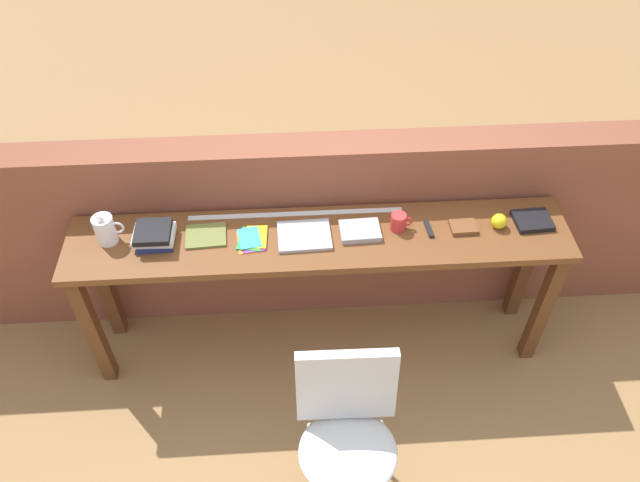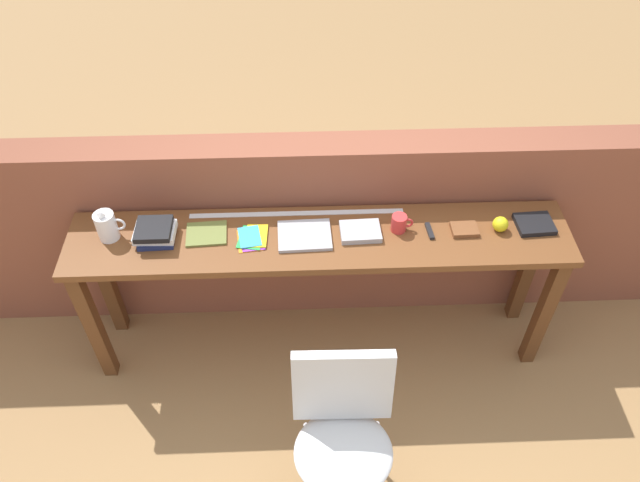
% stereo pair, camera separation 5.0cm
% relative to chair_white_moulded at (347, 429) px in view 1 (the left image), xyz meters
% --- Properties ---
extents(ground_plane, '(40.00, 40.00, 0.00)m').
position_rel_chair_white_moulded_xyz_m(ground_plane, '(-0.07, 0.55, -0.53)').
color(ground_plane, '#9E7547').
extents(brick_wall_back, '(6.00, 0.20, 1.19)m').
position_rel_chair_white_moulded_xyz_m(brick_wall_back, '(-0.07, 1.19, 0.07)').
color(brick_wall_back, brown).
rests_on(brick_wall_back, ground).
extents(sideboard, '(2.50, 0.44, 0.88)m').
position_rel_chair_white_moulded_xyz_m(sideboard, '(-0.07, 0.85, 0.21)').
color(sideboard, brown).
rests_on(sideboard, ground).
extents(chair_white_moulded, '(0.45, 0.46, 0.89)m').
position_rel_chair_white_moulded_xyz_m(chair_white_moulded, '(0.00, 0.00, 0.00)').
color(chair_white_moulded, silver).
rests_on(chair_white_moulded, ground).
extents(pitcher_white, '(0.14, 0.10, 0.18)m').
position_rel_chair_white_moulded_xyz_m(pitcher_white, '(-1.10, 0.88, 0.43)').
color(pitcher_white, white).
rests_on(pitcher_white, sideboard).
extents(book_stack_leftmost, '(0.20, 0.17, 0.09)m').
position_rel_chair_white_moulded_xyz_m(book_stack_leftmost, '(-0.87, 0.86, 0.40)').
color(book_stack_leftmost, navy).
rests_on(book_stack_leftmost, sideboard).
extents(magazine_cycling, '(0.21, 0.18, 0.01)m').
position_rel_chair_white_moulded_xyz_m(magazine_cycling, '(-0.63, 0.88, 0.36)').
color(magazine_cycling, olive).
rests_on(magazine_cycling, sideboard).
extents(pamphlet_pile_colourful, '(0.16, 0.19, 0.01)m').
position_rel_chair_white_moulded_xyz_m(pamphlet_pile_colourful, '(-0.40, 0.84, 0.36)').
color(pamphlet_pile_colourful, orange).
rests_on(pamphlet_pile_colourful, sideboard).
extents(book_open_centre, '(0.27, 0.22, 0.02)m').
position_rel_chair_white_moulded_xyz_m(book_open_centre, '(-0.15, 0.85, 0.36)').
color(book_open_centre, '#9E9EA3').
rests_on(book_open_centre, sideboard).
extents(book_grey_hardcover, '(0.20, 0.15, 0.03)m').
position_rel_chair_white_moulded_xyz_m(book_grey_hardcover, '(0.13, 0.86, 0.37)').
color(book_grey_hardcover, '#9E9EA3').
rests_on(book_grey_hardcover, sideboard).
extents(mug, '(0.11, 0.08, 0.09)m').
position_rel_chair_white_moulded_xyz_m(mug, '(0.32, 0.88, 0.40)').
color(mug, red).
rests_on(mug, sideboard).
extents(multitool_folded, '(0.03, 0.11, 0.02)m').
position_rel_chair_white_moulded_xyz_m(multitool_folded, '(0.48, 0.86, 0.36)').
color(multitool_folded, black).
rests_on(multitool_folded, sideboard).
extents(leather_journal_brown, '(0.13, 0.10, 0.02)m').
position_rel_chair_white_moulded_xyz_m(leather_journal_brown, '(0.65, 0.86, 0.37)').
color(leather_journal_brown, brown).
rests_on(leather_journal_brown, sideboard).
extents(sports_ball_small, '(0.08, 0.08, 0.08)m').
position_rel_chair_white_moulded_xyz_m(sports_ball_small, '(0.82, 0.86, 0.39)').
color(sports_ball_small, yellow).
rests_on(sports_ball_small, sideboard).
extents(book_repair_rightmost, '(0.19, 0.16, 0.03)m').
position_rel_chair_white_moulded_xyz_m(book_repair_rightmost, '(1.01, 0.88, 0.37)').
color(book_repair_rightmost, black).
rests_on(book_repair_rightmost, sideboard).
extents(ruler_metal_back_edge, '(1.09, 0.03, 0.00)m').
position_rel_chair_white_moulded_xyz_m(ruler_metal_back_edge, '(-0.18, 1.02, 0.35)').
color(ruler_metal_back_edge, silver).
rests_on(ruler_metal_back_edge, sideboard).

